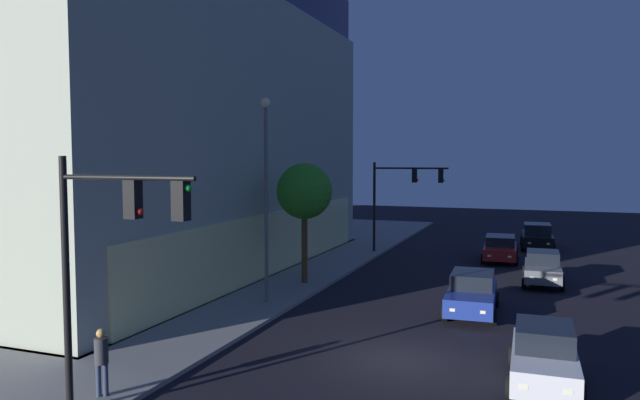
{
  "coord_description": "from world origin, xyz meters",
  "views": [
    {
      "loc": [
        -18.3,
        -4.13,
        6.46
      ],
      "look_at": [
        5.57,
        4.8,
        4.66
      ],
      "focal_mm": 33.16,
      "sensor_mm": 36.0,
      "label": 1
    }
  ],
  "objects_px": {
    "traffic_light_near_corner": "(111,238)",
    "car_black": "(537,236)",
    "modern_building": "(58,116)",
    "pedestrian_waiting": "(101,356)",
    "car_red": "(500,248)",
    "sidewalk_tree": "(304,192)",
    "car_white": "(544,356)",
    "car_blue": "(472,293)",
    "street_lamp_sidewalk": "(266,177)",
    "car_grey": "(543,268)",
    "traffic_light_far_corner": "(402,188)"
  },
  "relations": [
    {
      "from": "street_lamp_sidewalk",
      "to": "car_blue",
      "type": "xyz_separation_m",
      "value": [
        1.79,
        -8.6,
        -4.8
      ]
    },
    {
      "from": "traffic_light_near_corner",
      "to": "car_black",
      "type": "xyz_separation_m",
      "value": [
        33.51,
        -9.36,
        -3.69
      ]
    },
    {
      "from": "street_lamp_sidewalk",
      "to": "car_red",
      "type": "relative_size",
      "value": 1.95
    },
    {
      "from": "modern_building",
      "to": "pedestrian_waiting",
      "type": "relative_size",
      "value": 16.54
    },
    {
      "from": "street_lamp_sidewalk",
      "to": "car_blue",
      "type": "bearing_deg",
      "value": -78.21
    },
    {
      "from": "car_blue",
      "to": "pedestrian_waiting",
      "type": "bearing_deg",
      "value": 147.09
    },
    {
      "from": "car_red",
      "to": "car_black",
      "type": "height_order",
      "value": "car_black"
    },
    {
      "from": "car_white",
      "to": "car_black",
      "type": "distance_m",
      "value": 27.24
    },
    {
      "from": "car_grey",
      "to": "car_white",
      "type": "bearing_deg",
      "value": -179.96
    },
    {
      "from": "traffic_light_far_corner",
      "to": "car_black",
      "type": "distance_m",
      "value": 10.99
    },
    {
      "from": "traffic_light_far_corner",
      "to": "pedestrian_waiting",
      "type": "bearing_deg",
      "value": 175.44
    },
    {
      "from": "car_white",
      "to": "car_grey",
      "type": "bearing_deg",
      "value": 0.04
    },
    {
      "from": "sidewalk_tree",
      "to": "car_grey",
      "type": "bearing_deg",
      "value": -68.37
    },
    {
      "from": "car_blue",
      "to": "car_red",
      "type": "xyz_separation_m",
      "value": [
        13.6,
        -0.28,
        -0.04
      ]
    },
    {
      "from": "sidewalk_tree",
      "to": "pedestrian_waiting",
      "type": "xyz_separation_m",
      "value": [
        -15.25,
        -0.37,
        -3.54
      ]
    },
    {
      "from": "car_red",
      "to": "traffic_light_far_corner",
      "type": "bearing_deg",
      "value": 87.68
    },
    {
      "from": "modern_building",
      "to": "car_white",
      "type": "bearing_deg",
      "value": -112.01
    },
    {
      "from": "car_black",
      "to": "pedestrian_waiting",
      "type": "bearing_deg",
      "value": 161.84
    },
    {
      "from": "traffic_light_far_corner",
      "to": "pedestrian_waiting",
      "type": "relative_size",
      "value": 3.32
    },
    {
      "from": "modern_building",
      "to": "street_lamp_sidewalk",
      "type": "distance_m",
      "value": 18.58
    },
    {
      "from": "traffic_light_far_corner",
      "to": "car_grey",
      "type": "distance_m",
      "value": 11.73
    },
    {
      "from": "traffic_light_far_corner",
      "to": "car_blue",
      "type": "distance_m",
      "value": 15.56
    },
    {
      "from": "sidewalk_tree",
      "to": "car_blue",
      "type": "distance_m",
      "value": 9.77
    },
    {
      "from": "street_lamp_sidewalk",
      "to": "car_white",
      "type": "xyz_separation_m",
      "value": [
        -5.65,
        -11.39,
        -4.78
      ]
    },
    {
      "from": "pedestrian_waiting",
      "to": "car_red",
      "type": "height_order",
      "value": "pedestrian_waiting"
    },
    {
      "from": "modern_building",
      "to": "car_blue",
      "type": "xyz_separation_m",
      "value": [
        -4.13,
        -25.87,
        -8.23
      ]
    },
    {
      "from": "street_lamp_sidewalk",
      "to": "sidewalk_tree",
      "type": "distance_m",
      "value": 4.46
    },
    {
      "from": "modern_building",
      "to": "car_white",
      "type": "xyz_separation_m",
      "value": [
        -11.58,
        -28.66,
        -8.21
      ]
    },
    {
      "from": "car_red",
      "to": "car_black",
      "type": "bearing_deg",
      "value": -19.25
    },
    {
      "from": "modern_building",
      "to": "traffic_light_far_corner",
      "type": "distance_m",
      "value": 22.52
    },
    {
      "from": "car_black",
      "to": "car_red",
      "type": "bearing_deg",
      "value": 160.75
    },
    {
      "from": "street_lamp_sidewalk",
      "to": "car_blue",
      "type": "relative_size",
      "value": 1.85
    },
    {
      "from": "car_grey",
      "to": "car_red",
      "type": "distance_m",
      "value": 6.99
    },
    {
      "from": "sidewalk_tree",
      "to": "pedestrian_waiting",
      "type": "bearing_deg",
      "value": -178.62
    },
    {
      "from": "street_lamp_sidewalk",
      "to": "car_white",
      "type": "height_order",
      "value": "street_lamp_sidewalk"
    },
    {
      "from": "car_grey",
      "to": "car_blue",
      "type": "bearing_deg",
      "value": 158.56
    },
    {
      "from": "modern_building",
      "to": "car_red",
      "type": "relative_size",
      "value": 6.6
    },
    {
      "from": "street_lamp_sidewalk",
      "to": "car_grey",
      "type": "height_order",
      "value": "street_lamp_sidewalk"
    },
    {
      "from": "modern_building",
      "to": "traffic_light_far_corner",
      "type": "bearing_deg",
      "value": -63.83
    },
    {
      "from": "car_white",
      "to": "car_red",
      "type": "distance_m",
      "value": 21.2
    },
    {
      "from": "traffic_light_near_corner",
      "to": "car_black",
      "type": "relative_size",
      "value": 1.31
    },
    {
      "from": "sidewalk_tree",
      "to": "car_red",
      "type": "xyz_separation_m",
      "value": [
        11.03,
        -8.85,
        -3.95
      ]
    },
    {
      "from": "pedestrian_waiting",
      "to": "car_blue",
      "type": "relative_size",
      "value": 0.38
    },
    {
      "from": "car_blue",
      "to": "car_grey",
      "type": "relative_size",
      "value": 1.18
    },
    {
      "from": "pedestrian_waiting",
      "to": "car_red",
      "type": "xyz_separation_m",
      "value": [
        26.27,
        -8.48,
        -0.42
      ]
    },
    {
      "from": "modern_building",
      "to": "car_red",
      "type": "height_order",
      "value": "modern_building"
    },
    {
      "from": "traffic_light_near_corner",
      "to": "car_white",
      "type": "relative_size",
      "value": 1.52
    },
    {
      "from": "pedestrian_waiting",
      "to": "car_blue",
      "type": "xyz_separation_m",
      "value": [
        12.67,
        -8.2,
        -0.37
      ]
    },
    {
      "from": "traffic_light_near_corner",
      "to": "traffic_light_far_corner",
      "type": "relative_size",
      "value": 1.05
    },
    {
      "from": "modern_building",
      "to": "car_red",
      "type": "bearing_deg",
      "value": -70.11
    }
  ]
}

